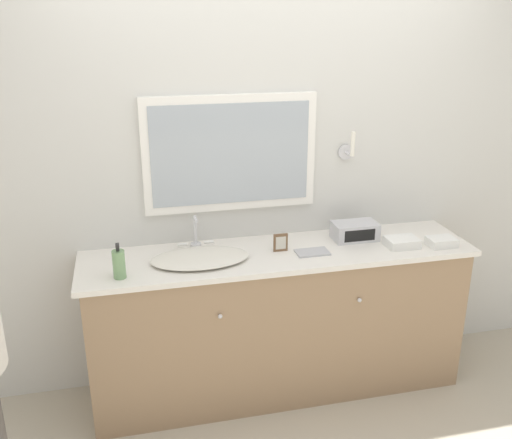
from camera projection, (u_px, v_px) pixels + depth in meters
The scene contains 10 objects.
ground_plane at pixel (291, 416), 3.22m from camera, with size 14.00×14.00×0.00m, color #B2A893.
wall_back at pixel (266, 171), 3.31m from camera, with size 8.00×0.18×2.55m.
vanity_counter at pixel (278, 321), 3.33m from camera, with size 2.20×0.53×0.89m.
sink_basin at pixel (200, 257), 3.06m from camera, with size 0.53×0.36×0.20m.
soap_bottle at pixel (119, 264), 2.84m from camera, with size 0.06×0.06×0.19m.
appliance_box at pixel (355, 231), 3.33m from camera, with size 0.26×0.15×0.10m.
picture_frame at pixel (281, 243), 3.16m from camera, with size 0.08×0.01×0.10m.
hand_towel_near_sink at pixel (402, 242), 3.23m from camera, with size 0.18×0.13×0.05m.
hand_towel_far_corner at pixel (441, 242), 3.24m from camera, with size 0.16×0.11×0.05m.
metal_tray at pixel (312, 252), 3.15m from camera, with size 0.18×0.11×0.01m.
Camera 1 is at (-0.80, -2.52, 2.15)m, focal length 40.00 mm.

